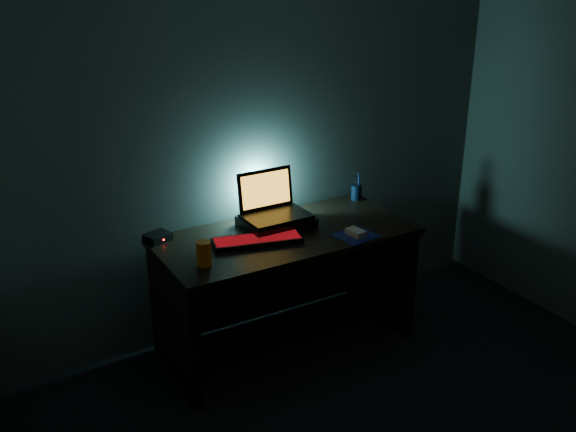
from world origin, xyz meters
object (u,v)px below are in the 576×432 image
object	(u,v)px
laptop	(272,205)
pen_cup	(356,192)
mouse	(356,233)
keyboard	(257,240)
router	(158,237)
juice_glass	(204,254)

from	to	relation	value
laptop	pen_cup	xyz separation A→B (m)	(0.68, 0.09, -0.07)
mouse	keyboard	bearing A→B (deg)	151.22
laptop	mouse	xyz separation A→B (m)	(0.33, -0.40, -0.10)
laptop	router	size ratio (longest dim) A/B	2.39
mouse	juice_glass	distance (m)	0.91
keyboard	router	world-z (taller)	router
router	keyboard	bearing A→B (deg)	-50.50
pen_cup	router	bearing A→B (deg)	179.49
laptop	keyboard	world-z (taller)	laptop
pen_cup	juice_glass	xyz separation A→B (m)	(-1.25, -0.41, 0.02)
laptop	juice_glass	size ratio (longest dim) A/B	2.89
pen_cup	juice_glass	world-z (taller)	juice_glass
pen_cup	juice_glass	distance (m)	1.32
keyboard	pen_cup	world-z (taller)	pen_cup
laptop	router	bearing A→B (deg)	170.44
laptop	pen_cup	bearing A→B (deg)	6.81
laptop	router	distance (m)	0.69
juice_glass	router	size ratio (longest dim) A/B	0.83
mouse	juice_glass	xyz separation A→B (m)	(-0.90, 0.08, 0.05)
laptop	mouse	size ratio (longest dim) A/B	3.36
laptop	pen_cup	world-z (taller)	laptop
keyboard	pen_cup	bearing A→B (deg)	32.14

